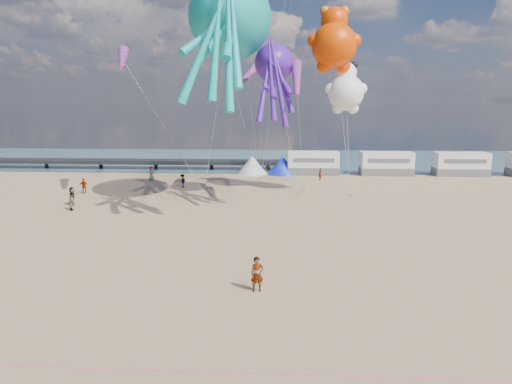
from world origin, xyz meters
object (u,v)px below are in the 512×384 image
at_px(beachgoer_2, 183,181).
at_px(beachgoer_5, 320,174).
at_px(tent_white, 252,165).
at_px(beachgoer_3, 84,186).
at_px(windsock_left, 122,59).
at_px(sandbag_e, 259,184).
at_px(kite_octopus_purple, 274,63).
at_px(windsock_mid, 297,79).
at_px(sandbag_a, 204,193).
at_px(sandbag_d, 303,189).
at_px(windsock_right, 248,76).
at_px(motorhome_1, 386,164).
at_px(standing_person, 257,274).
at_px(motorhome_2, 461,164).
at_px(beachgoer_6, 152,173).
at_px(beachgoer_4, 72,196).
at_px(sandbag_b, 299,193).
at_px(kite_panda, 346,93).
at_px(motorhome_0, 313,163).
at_px(kite_teddy_orange, 334,46).
at_px(sandbag_c, 351,195).
at_px(tent_blue, 282,165).
at_px(kite_octopus_teal, 230,18).

distance_m(beachgoer_2, beachgoer_5, 16.69).
height_order(tent_white, beachgoer_3, tent_white).
distance_m(beachgoer_2, windsock_left, 14.38).
bearing_deg(windsock_left, sandbag_e, 13.27).
bearing_deg(kite_octopus_purple, windsock_mid, -79.80).
bearing_deg(sandbag_a, sandbag_d, 14.18).
bearing_deg(windsock_right, beachgoer_2, -174.50).
bearing_deg(windsock_mid, motorhome_1, 57.79).
xyz_separation_m(beachgoer_5, sandbag_d, (-2.36, -6.44, -0.64)).
bearing_deg(standing_person, tent_white, 81.19).
bearing_deg(motorhome_1, motorhome_2, 0.00).
bearing_deg(beachgoer_6, windsock_left, -119.56).
bearing_deg(kite_octopus_purple, beachgoer_4, 167.49).
height_order(beachgoer_5, windsock_right, windsock_right).
distance_m(beachgoer_5, windsock_mid, 18.30).
relative_size(sandbag_b, windsock_mid, 0.07).
bearing_deg(kite_octopus_purple, sandbag_d, 34.45).
relative_size(tent_white, sandbag_a, 8.00).
relative_size(windsock_left, windsock_mid, 0.88).
relative_size(beachgoer_6, sandbag_b, 3.32).
xyz_separation_m(sandbag_b, kite_panda, (4.41, -0.44, 10.19)).
bearing_deg(motorhome_0, kite_teddy_orange, -87.11).
relative_size(kite_octopus_purple, kite_teddy_orange, 1.32).
bearing_deg(beachgoer_6, beachgoer_5, -29.73).
relative_size(beachgoer_6, sandbag_d, 3.32).
height_order(kite_panda, windsock_right, windsock_right).
relative_size(sandbag_c, windsock_mid, 0.07).
height_order(sandbag_b, kite_panda, kite_panda).
distance_m(tent_blue, beachgoer_5, 6.38).
height_order(beachgoer_6, sandbag_d, beachgoer_6).
bearing_deg(tent_blue, sandbag_e, -108.23).
bearing_deg(beachgoer_2, beachgoer_4, -18.22).
bearing_deg(standing_person, motorhome_1, 55.78).
distance_m(motorhome_2, kite_octopus_teal, 36.51).
distance_m(beachgoer_2, kite_octopus_purple, 16.95).
relative_size(sandbag_b, windsock_left, 0.08).
height_order(motorhome_0, sandbag_e, motorhome_0).
relative_size(beachgoer_3, sandbag_e, 3.12).
height_order(beachgoer_4, sandbag_c, beachgoer_4).
xyz_separation_m(motorhome_1, beachgoer_2, (-24.70, -9.96, -0.75)).
height_order(standing_person, beachgoer_3, standing_person).
height_order(kite_panda, windsock_mid, windsock_mid).
relative_size(kite_teddy_orange, windsock_left, 1.22).
distance_m(motorhome_0, kite_panda, 16.25).
xyz_separation_m(sandbag_e, kite_panda, (8.70, -5.41, 10.19)).
bearing_deg(kite_octopus_teal, beachgoer_5, 75.39).
relative_size(sandbag_e, kite_teddy_orange, 0.07).
bearing_deg(beachgoer_4, kite_panda, -89.84).
height_order(beachgoer_5, beachgoer_6, beachgoer_6).
bearing_deg(kite_teddy_orange, kite_panda, 24.16).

